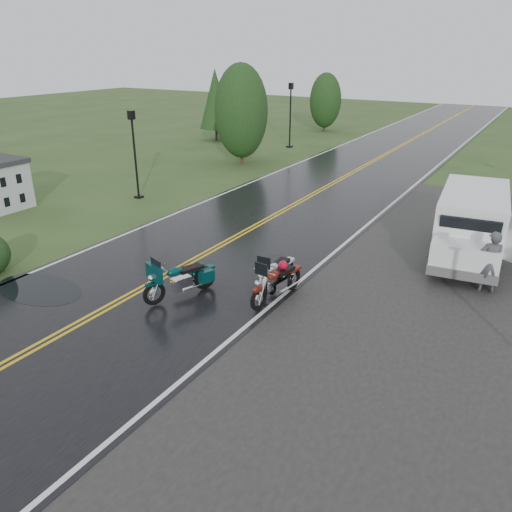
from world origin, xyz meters
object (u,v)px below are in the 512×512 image
(lamp_post_near_left, at_px, (135,155))
(person_at_van, at_px, (490,263))
(lamp_post_far_left, at_px, (290,115))
(motorcycle_red, at_px, (259,290))
(van_white, at_px, (437,239))
(motorcycle_silver, at_px, (262,283))
(motorcycle_teal, at_px, (153,285))

(lamp_post_near_left, bearing_deg, person_at_van, -8.08)
(lamp_post_near_left, height_order, lamp_post_far_left, lamp_post_far_left)
(motorcycle_red, bearing_deg, van_white, 62.72)
(van_white, bearing_deg, motorcycle_silver, -134.26)
(motorcycle_silver, relative_size, person_at_van, 1.19)
(van_white, bearing_deg, lamp_post_far_left, 122.98)
(motorcycle_silver, height_order, van_white, van_white)
(motorcycle_red, bearing_deg, motorcycle_teal, -148.05)
(motorcycle_silver, relative_size, van_white, 0.39)
(person_at_van, bearing_deg, lamp_post_near_left, -26.95)
(motorcycle_teal, distance_m, person_at_van, 9.57)
(motorcycle_silver, distance_m, lamp_post_far_left, 24.02)
(lamp_post_far_left, bearing_deg, motorcycle_silver, -64.55)
(van_white, xyz_separation_m, lamp_post_near_left, (-14.07, 1.62, 0.91))
(person_at_van, bearing_deg, lamp_post_far_left, -67.44)
(motorcycle_red, relative_size, lamp_post_far_left, 0.50)
(motorcycle_red, bearing_deg, lamp_post_near_left, 154.75)
(van_white, distance_m, lamp_post_near_left, 14.19)
(lamp_post_near_left, xyz_separation_m, lamp_post_far_left, (0.16, 15.40, 0.19))
(motorcycle_teal, distance_m, lamp_post_far_left, 24.64)
(motorcycle_red, bearing_deg, person_at_van, 48.11)
(motorcycle_silver, relative_size, lamp_post_near_left, 0.54)
(motorcycle_red, height_order, van_white, van_white)
(person_at_van, distance_m, lamp_post_far_left, 23.55)
(motorcycle_silver, height_order, person_at_van, person_at_van)
(motorcycle_red, height_order, lamp_post_far_left, lamp_post_far_left)
(motorcycle_teal, height_order, motorcycle_silver, motorcycle_teal)
(motorcycle_silver, height_order, lamp_post_near_left, lamp_post_near_left)
(van_white, bearing_deg, person_at_van, -26.85)
(person_at_van, xyz_separation_m, lamp_post_near_left, (-15.71, 2.23, 1.12))
(lamp_post_near_left, bearing_deg, motorcycle_teal, -44.64)
(motorcycle_teal, relative_size, lamp_post_far_left, 0.51)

